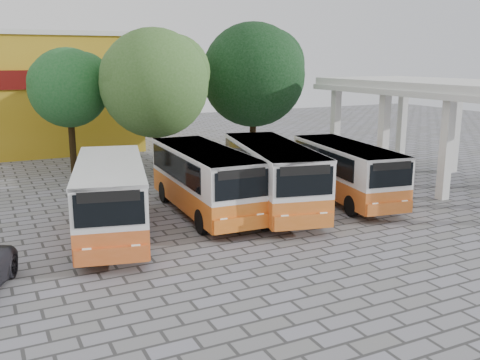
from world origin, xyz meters
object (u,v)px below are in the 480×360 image
bus_far_left (111,194)px  bus_far_right (346,169)px  bus_centre_left (204,177)px  bus_centre_right (272,173)px

bus_far_left → bus_far_right: size_ratio=1.08×
bus_far_left → bus_centre_left: bearing=29.1°
bus_centre_left → bus_far_right: size_ratio=1.04×
bus_centre_right → bus_far_right: (3.90, -0.13, -0.16)m
bus_centre_right → bus_centre_left: bearing=176.7°
bus_far_left → bus_centre_right: bearing=16.4°
bus_centre_left → bus_far_right: 6.81m
bus_far_right → bus_centre_left: bearing=-179.3°
bus_centre_left → bus_far_right: bearing=-5.9°
bus_centre_left → bus_centre_right: size_ratio=0.93×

